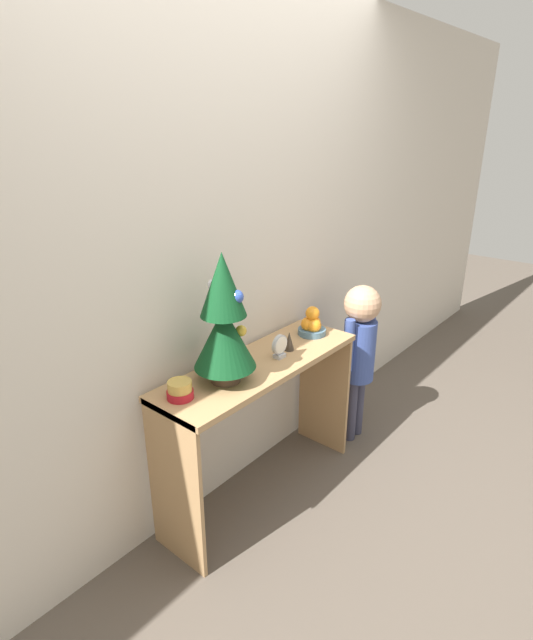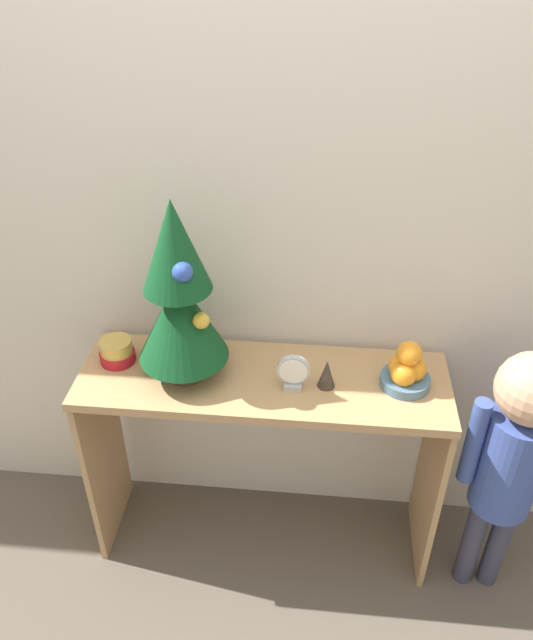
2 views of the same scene
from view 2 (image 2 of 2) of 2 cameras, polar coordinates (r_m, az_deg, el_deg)
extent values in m
plane|color=brown|center=(2.42, -0.73, -22.36)|extent=(12.00, 12.00, 0.00)
cube|color=beige|center=(1.89, 0.36, 10.38)|extent=(7.00, 0.05, 2.50)
cube|color=tan|center=(1.96, -0.31, -5.59)|extent=(1.16, 0.37, 0.03)
cube|color=tan|center=(2.33, -14.66, -11.52)|extent=(0.02, 0.34, 0.78)
cube|color=tan|center=(2.25, 14.74, -13.58)|extent=(0.02, 0.34, 0.78)
cylinder|color=#4C3828|center=(1.97, -7.41, -4.24)|extent=(0.13, 0.13, 0.05)
cylinder|color=brown|center=(1.94, -7.51, -3.21)|extent=(0.02, 0.02, 0.04)
cone|color=#0F421E|center=(1.86, -7.83, 0.20)|extent=(0.28, 0.28, 0.28)
cone|color=#0F421E|center=(1.74, -8.45, 6.74)|extent=(0.20, 0.20, 0.28)
sphere|color=silver|center=(1.94, -6.16, -0.14)|extent=(0.04, 0.04, 0.04)
sphere|color=silver|center=(1.79, -7.95, 7.20)|extent=(0.05, 0.05, 0.05)
sphere|color=#2D4CA8|center=(1.71, -7.71, 4.40)|extent=(0.06, 0.06, 0.06)
sphere|color=silver|center=(1.94, -6.59, 0.07)|extent=(0.06, 0.06, 0.06)
sphere|color=gold|center=(1.81, -6.00, -0.06)|extent=(0.05, 0.05, 0.05)
sphere|color=gold|center=(1.85, -8.59, 3.86)|extent=(0.04, 0.04, 0.04)
cylinder|color=#476B84|center=(1.96, 12.53, -5.45)|extent=(0.15, 0.15, 0.03)
sphere|color=orange|center=(1.94, 13.29, -4.39)|extent=(0.08, 0.08, 0.08)
sphere|color=orange|center=(1.94, 12.23, -4.15)|extent=(0.08, 0.08, 0.08)
sphere|color=orange|center=(1.92, 12.44, -4.82)|extent=(0.08, 0.08, 0.08)
sphere|color=orange|center=(1.89, 12.93, -3.01)|extent=(0.08, 0.08, 0.08)
cylinder|color=#AD1923|center=(2.06, -13.45, -3.24)|extent=(0.11, 0.11, 0.03)
cylinder|color=gold|center=(2.04, -13.59, -2.37)|extent=(0.10, 0.10, 0.04)
cube|color=#B2B2B7|center=(1.91, 2.43, -5.95)|extent=(0.05, 0.04, 0.02)
cylinder|color=#B2B2B7|center=(1.87, 2.47, -4.56)|extent=(0.10, 0.02, 0.10)
cylinder|color=white|center=(1.86, 2.45, -4.75)|extent=(0.08, 0.00, 0.08)
cone|color=#382D23|center=(1.90, 5.53, -4.90)|extent=(0.05, 0.05, 0.10)
cylinder|color=#38384C|center=(2.36, 18.27, -18.58)|extent=(0.07, 0.07, 0.41)
cylinder|color=#38384C|center=(2.38, 20.39, -18.52)|extent=(0.07, 0.07, 0.41)
cylinder|color=#384C93|center=(2.08, 21.40, -12.00)|extent=(0.19, 0.19, 0.37)
cylinder|color=#384C93|center=(2.00, 18.44, -10.52)|extent=(0.05, 0.05, 0.31)
camera|label=1|loc=(1.81, -79.97, -0.11)|focal=28.00mm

